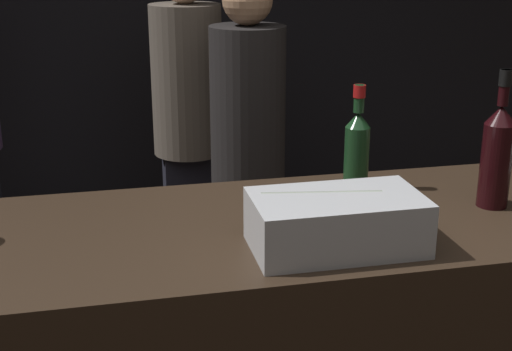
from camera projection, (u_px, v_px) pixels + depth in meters
wall_back_chalkboard at (164, 7)px, 3.97m from camera, size 6.40×0.06×2.80m
ice_bin_with_bottles at (337, 220)px, 1.67m from camera, size 0.40×0.23×0.13m
red_wine_bottle_black_foil at (497, 153)px, 1.91m from camera, size 0.08×0.08×0.38m
red_wine_bottle_burgundy at (357, 146)px, 2.05m from camera, size 0.07×0.07×0.31m
person_in_hoodie at (188, 117)px, 3.43m from camera, size 0.34×0.34×1.69m
person_grey_polo at (248, 143)px, 3.11m from camera, size 0.32×0.32×1.63m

